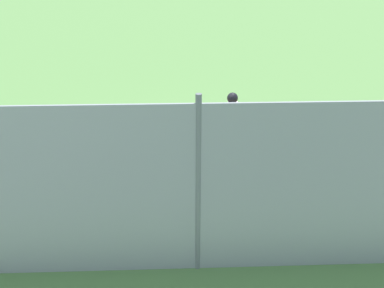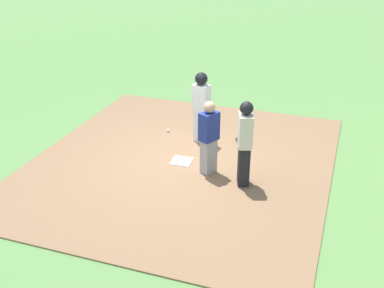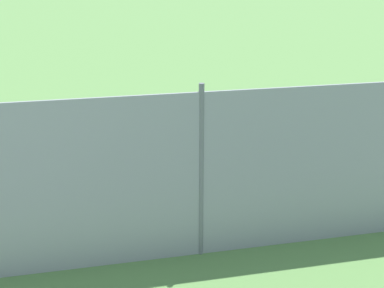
{
  "view_description": "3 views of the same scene",
  "coord_description": "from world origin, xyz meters",
  "px_view_note": "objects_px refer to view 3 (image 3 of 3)",
  "views": [
    {
      "loc": [
        -0.34,
        -10.96,
        5.46
      ],
      "look_at": [
        0.05,
        -0.98,
        0.69
      ],
      "focal_mm": 40.33,
      "sensor_mm": 36.0,
      "label": 1
    },
    {
      "loc": [
        -8.78,
        -3.3,
        4.9
      ],
      "look_at": [
        -0.28,
        -0.34,
        0.64
      ],
      "focal_mm": 44.67,
      "sensor_mm": 36.0,
      "label": 2
    },
    {
      "loc": [
        -2.0,
        -13.12,
        5.36
      ],
      "look_at": [
        0.59,
        -1.35,
        0.97
      ],
      "focal_mm": 47.8,
      "sensor_mm": 36.0,
      "label": 3
    }
  ],
  "objects_px": {
    "home_plate": "(161,161)",
    "umpire": "(150,150)",
    "catcher": "(154,142)",
    "baseball": "(203,145)",
    "baseball_bat": "(211,171)",
    "runner": "(202,125)"
  },
  "relations": [
    {
      "from": "home_plate",
      "to": "baseball",
      "type": "xyz_separation_m",
      "value": [
        1.42,
        0.89,
        0.03
      ]
    },
    {
      "from": "runner",
      "to": "baseball",
      "type": "bearing_deg",
      "value": -89.4
    },
    {
      "from": "baseball_bat",
      "to": "baseball",
      "type": "bearing_deg",
      "value": 52.96
    },
    {
      "from": "umpire",
      "to": "runner",
      "type": "relative_size",
      "value": 1.03
    },
    {
      "from": "catcher",
      "to": "baseball_bat",
      "type": "relative_size",
      "value": 1.99
    },
    {
      "from": "catcher",
      "to": "runner",
      "type": "bearing_deg",
      "value": -38.34
    },
    {
      "from": "home_plate",
      "to": "umpire",
      "type": "height_order",
      "value": "umpire"
    },
    {
      "from": "home_plate",
      "to": "baseball_bat",
      "type": "relative_size",
      "value": 0.55
    },
    {
      "from": "umpire",
      "to": "catcher",
      "type": "bearing_deg",
      "value": -34.99
    },
    {
      "from": "umpire",
      "to": "baseball",
      "type": "height_order",
      "value": "umpire"
    },
    {
      "from": "catcher",
      "to": "baseball_bat",
      "type": "bearing_deg",
      "value": -76.28
    },
    {
      "from": "baseball_bat",
      "to": "baseball",
      "type": "relative_size",
      "value": 10.82
    },
    {
      "from": "baseball_bat",
      "to": "baseball",
      "type": "height_order",
      "value": "baseball"
    },
    {
      "from": "home_plate",
      "to": "umpire",
      "type": "xyz_separation_m",
      "value": [
        -0.5,
        -1.51,
        0.92
      ]
    },
    {
      "from": "home_plate",
      "to": "baseball",
      "type": "distance_m",
      "value": 1.67
    },
    {
      "from": "home_plate",
      "to": "umpire",
      "type": "bearing_deg",
      "value": -108.49
    },
    {
      "from": "umpire",
      "to": "runner",
      "type": "distance_m",
      "value": 2.21
    },
    {
      "from": "home_plate",
      "to": "runner",
      "type": "xyz_separation_m",
      "value": [
        1.17,
        -0.06,
        0.98
      ]
    },
    {
      "from": "umpire",
      "to": "runner",
      "type": "bearing_deg",
      "value": -68.03
    },
    {
      "from": "runner",
      "to": "baseball",
      "type": "distance_m",
      "value": 1.36
    },
    {
      "from": "home_plate",
      "to": "runner",
      "type": "bearing_deg",
      "value": -2.86
    },
    {
      "from": "catcher",
      "to": "baseball",
      "type": "xyz_separation_m",
      "value": [
        1.69,
        1.59,
        -0.79
      ]
    }
  ]
}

